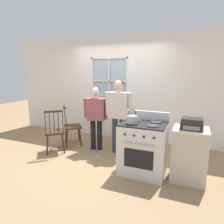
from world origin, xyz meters
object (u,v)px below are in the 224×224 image
object	(u,v)px
person_elderly_left	(96,113)
side_counter	(189,155)
stove	(143,148)
stereo	(192,124)
chair_by_window	(72,127)
kettle	(132,118)
chair_near_wall	(55,132)
person_teen_center	(119,110)
potted_plant	(108,102)

from	to	relation	value
person_elderly_left	side_counter	bearing A→B (deg)	-30.43
stove	stereo	distance (m)	0.92
chair_by_window	kettle	xyz separation A→B (m)	(1.78, -0.82, 0.56)
stereo	side_counter	bearing A→B (deg)	90.00
stereo	chair_by_window	bearing A→B (deg)	166.33
chair_near_wall	person_teen_center	bearing A→B (deg)	161.35
person_teen_center	side_counter	bearing A→B (deg)	-23.78
person_elderly_left	person_teen_center	size ratio (longest dim) A/B	0.90
kettle	side_counter	bearing A→B (deg)	10.69
chair_near_wall	potted_plant	xyz separation A→B (m)	(0.70, 1.41, 0.54)
stove	side_counter	xyz separation A→B (m)	(0.77, 0.05, -0.02)
person_elderly_left	side_counter	size ratio (longest dim) A/B	1.62
chair_by_window	potted_plant	size ratio (longest dim) A/B	3.39
chair_by_window	person_elderly_left	bearing A→B (deg)	-130.46
stove	kettle	xyz separation A→B (m)	(-0.18, -0.13, 0.55)
chair_near_wall	person_teen_center	xyz separation A→B (m)	(1.34, 0.50, 0.51)
chair_by_window	stereo	bearing A→B (deg)	-142.10
kettle	stereo	xyz separation A→B (m)	(0.94, 0.16, -0.04)
person_elderly_left	person_teen_center	world-z (taller)	person_teen_center
potted_plant	person_teen_center	bearing A→B (deg)	-54.42
side_counter	chair_by_window	bearing A→B (deg)	166.75
stove	person_teen_center	bearing A→B (deg)	137.18
stereo	kettle	bearing A→B (deg)	-170.54
chair_by_window	side_counter	size ratio (longest dim) A/B	1.10
stove	chair_by_window	bearing A→B (deg)	160.63
kettle	stereo	size ratio (longest dim) A/B	0.73
chair_near_wall	person_teen_center	size ratio (longest dim) A/B	0.61
potted_plant	stereo	distance (m)	2.64
kettle	potted_plant	size ratio (longest dim) A/B	0.84
stereo	person_elderly_left	bearing A→B (deg)	162.62
chair_by_window	stove	bearing A→B (deg)	-147.80
person_elderly_left	stereo	xyz separation A→B (m)	(2.04, -0.64, 0.12)
person_elderly_left	potted_plant	world-z (taller)	person_elderly_left
person_elderly_left	potted_plant	size ratio (longest dim) A/B	4.98
person_elderly_left	potted_plant	xyz separation A→B (m)	(-0.10, 0.91, 0.13)
stereo	person_teen_center	bearing A→B (deg)	156.58
kettle	potted_plant	xyz separation A→B (m)	(-1.19, 1.71, -0.03)
chair_by_window	kettle	bearing A→B (deg)	-153.16
chair_near_wall	stereo	size ratio (longest dim) A/B	2.92
chair_near_wall	person_teen_center	world-z (taller)	person_teen_center
chair_near_wall	chair_by_window	bearing A→B (deg)	-141.18
stove	potted_plant	distance (m)	2.15
potted_plant	side_counter	world-z (taller)	potted_plant
chair_by_window	stove	xyz separation A→B (m)	(1.96, -0.69, 0.01)
chair_by_window	potted_plant	world-z (taller)	potted_plant
person_teen_center	kettle	distance (m)	0.97
person_teen_center	stove	bearing A→B (deg)	-43.86
potted_plant	stereo	world-z (taller)	potted_plant
potted_plant	chair_by_window	bearing A→B (deg)	-123.39
chair_by_window	chair_near_wall	world-z (taller)	same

